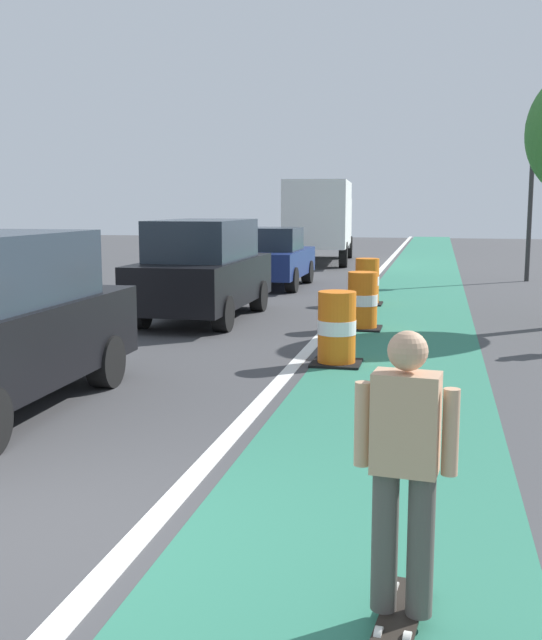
{
  "coord_description": "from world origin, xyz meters",
  "views": [
    {
      "loc": [
        2.93,
        -4.73,
        2.36
      ],
      "look_at": [
        1.15,
        3.37,
        1.1
      ],
      "focal_mm": 42.99,
      "sensor_mm": 36.0,
      "label": 1
    }
  ],
  "objects_px": {
    "traffic_barrel_mid": "(362,301)",
    "delivery_truck_down_block": "(321,217)",
    "traffic_barrel_front": "(337,329)",
    "parked_sedan_third": "(271,258)",
    "traffic_light_corner": "(532,166)",
    "parked_suv_second": "(203,269)",
    "skateboarder_on_lane": "(404,470)",
    "traffic_barrel_back": "(367,282)"
  },
  "relations": [
    {
      "from": "traffic_barrel_mid",
      "to": "delivery_truck_down_block",
      "type": "distance_m",
      "value": 16.7
    },
    {
      "from": "traffic_barrel_front",
      "to": "delivery_truck_down_block",
      "type": "xyz_separation_m",
      "value": [
        -3.25,
        19.64,
        1.31
      ]
    },
    {
      "from": "parked_sedan_third",
      "to": "traffic_light_corner",
      "type": "distance_m",
      "value": 8.49
    },
    {
      "from": "parked_suv_second",
      "to": "traffic_barrel_front",
      "type": "height_order",
      "value": "parked_suv_second"
    },
    {
      "from": "parked_sedan_third",
      "to": "traffic_barrel_mid",
      "type": "bearing_deg",
      "value": -64.62
    },
    {
      "from": "skateboarder_on_lane",
      "to": "traffic_barrel_front",
      "type": "distance_m",
      "value": 7.12
    },
    {
      "from": "traffic_barrel_mid",
      "to": "traffic_barrel_back",
      "type": "distance_m",
      "value": 3.67
    },
    {
      "from": "traffic_barrel_front",
      "to": "delivery_truck_down_block",
      "type": "height_order",
      "value": "delivery_truck_down_block"
    },
    {
      "from": "traffic_barrel_mid",
      "to": "skateboarder_on_lane",
      "type": "bearing_deg",
      "value": -83.15
    },
    {
      "from": "traffic_barrel_mid",
      "to": "traffic_light_corner",
      "type": "height_order",
      "value": "traffic_light_corner"
    },
    {
      "from": "parked_sedan_third",
      "to": "traffic_barrel_front",
      "type": "bearing_deg",
      "value": -72.51
    },
    {
      "from": "parked_sedan_third",
      "to": "traffic_barrel_front",
      "type": "height_order",
      "value": "parked_sedan_third"
    },
    {
      "from": "skateboarder_on_lane",
      "to": "traffic_barrel_mid",
      "type": "distance_m",
      "value": 10.4
    },
    {
      "from": "parked_sedan_third",
      "to": "skateboarder_on_lane",
      "type": "bearing_deg",
      "value": -75.31
    },
    {
      "from": "skateboarder_on_lane",
      "to": "traffic_barrel_front",
      "type": "xyz_separation_m",
      "value": [
        -1.29,
        6.99,
        -0.38
      ]
    },
    {
      "from": "parked_sedan_third",
      "to": "traffic_barrel_front",
      "type": "xyz_separation_m",
      "value": [
        3.22,
        -10.23,
        -0.3
      ]
    },
    {
      "from": "traffic_light_corner",
      "to": "parked_sedan_third",
      "type": "bearing_deg",
      "value": -155.53
    },
    {
      "from": "traffic_barrel_mid",
      "to": "traffic_barrel_front",
      "type": "bearing_deg",
      "value": -90.87
    },
    {
      "from": "skateboarder_on_lane",
      "to": "delivery_truck_down_block",
      "type": "distance_m",
      "value": 27.03
    },
    {
      "from": "parked_suv_second",
      "to": "traffic_barrel_front",
      "type": "relative_size",
      "value": 4.22
    },
    {
      "from": "parked_sedan_third",
      "to": "traffic_light_corner",
      "type": "xyz_separation_m",
      "value": [
        7.34,
        3.34,
        2.67
      ]
    },
    {
      "from": "skateboarder_on_lane",
      "to": "parked_sedan_third",
      "type": "xyz_separation_m",
      "value": [
        -4.51,
        17.22,
        -0.08
      ]
    },
    {
      "from": "parked_suv_second",
      "to": "parked_sedan_third",
      "type": "height_order",
      "value": "parked_suv_second"
    },
    {
      "from": "parked_suv_second",
      "to": "parked_sedan_third",
      "type": "relative_size",
      "value": 1.12
    },
    {
      "from": "skateboarder_on_lane",
      "to": "parked_suv_second",
      "type": "distance_m",
      "value": 11.81
    },
    {
      "from": "traffic_barrel_back",
      "to": "parked_sedan_third",
      "type": "bearing_deg",
      "value": 133.0
    },
    {
      "from": "traffic_barrel_back",
      "to": "parked_suv_second",
      "type": "bearing_deg",
      "value": -134.84
    },
    {
      "from": "traffic_barrel_mid",
      "to": "traffic_light_corner",
      "type": "relative_size",
      "value": 0.21
    },
    {
      "from": "parked_sedan_third",
      "to": "delivery_truck_down_block",
      "type": "relative_size",
      "value": 0.53
    },
    {
      "from": "skateboarder_on_lane",
      "to": "traffic_light_corner",
      "type": "bearing_deg",
      "value": 82.18
    },
    {
      "from": "skateboarder_on_lane",
      "to": "traffic_barrel_front",
      "type": "height_order",
      "value": "skateboarder_on_lane"
    },
    {
      "from": "traffic_barrel_mid",
      "to": "traffic_barrel_back",
      "type": "height_order",
      "value": "same"
    },
    {
      "from": "parked_suv_second",
      "to": "traffic_barrel_back",
      "type": "height_order",
      "value": "parked_suv_second"
    },
    {
      "from": "traffic_barrel_front",
      "to": "delivery_truck_down_block",
      "type": "relative_size",
      "value": 0.14
    },
    {
      "from": "traffic_barrel_front",
      "to": "traffic_barrel_mid",
      "type": "relative_size",
      "value": 1.0
    },
    {
      "from": "skateboarder_on_lane",
      "to": "traffic_barrel_back",
      "type": "height_order",
      "value": "skateboarder_on_lane"
    },
    {
      "from": "traffic_barrel_front",
      "to": "traffic_barrel_back",
      "type": "xyz_separation_m",
      "value": [
        -0.2,
        6.99,
        0.0
      ]
    },
    {
      "from": "parked_sedan_third",
      "to": "delivery_truck_down_block",
      "type": "height_order",
      "value": "delivery_truck_down_block"
    },
    {
      "from": "traffic_barrel_back",
      "to": "delivery_truck_down_block",
      "type": "relative_size",
      "value": 0.14
    },
    {
      "from": "parked_suv_second",
      "to": "traffic_light_corner",
      "type": "xyz_separation_m",
      "value": [
        7.38,
        9.67,
        2.47
      ]
    },
    {
      "from": "parked_suv_second",
      "to": "delivery_truck_down_block",
      "type": "relative_size",
      "value": 0.59
    },
    {
      "from": "delivery_truck_down_block",
      "to": "traffic_light_corner",
      "type": "xyz_separation_m",
      "value": [
        7.36,
        -6.07,
        1.65
      ]
    }
  ]
}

